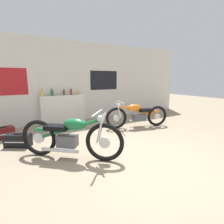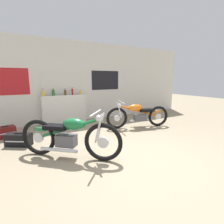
{
  "view_description": "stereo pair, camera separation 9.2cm",
  "coord_description": "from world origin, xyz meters",
  "px_view_note": "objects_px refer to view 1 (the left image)",
  "views": [
    {
      "loc": [
        -2.04,
        -2.36,
        1.53
      ],
      "look_at": [
        0.17,
        1.29,
        0.7
      ],
      "focal_mm": 28.0,
      "sensor_mm": 36.0,
      "label": 1
    },
    {
      "loc": [
        -1.96,
        -2.41,
        1.53
      ],
      "look_at": [
        0.17,
        1.29,
        0.7
      ],
      "focal_mm": 28.0,
      "sensor_mm": 36.0,
      "label": 2
    }
  ],
  "objects_px": {
    "bottle_center": "(64,92)",
    "hard_case_black": "(18,140)",
    "bottle_rightmost": "(79,92)",
    "bottle_right_center": "(71,91)",
    "bottle_left_center": "(52,92)",
    "motorcycle_orange": "(137,115)",
    "hard_case_darkred": "(4,133)",
    "bottle_leftmost": "(42,93)",
    "motorcycle_green": "(70,136)"
  },
  "relations": [
    {
      "from": "bottle_leftmost",
      "to": "bottle_left_center",
      "type": "relative_size",
      "value": 1.0
    },
    {
      "from": "bottle_leftmost",
      "to": "hard_case_darkred",
      "type": "height_order",
      "value": "bottle_leftmost"
    },
    {
      "from": "motorcycle_green",
      "to": "motorcycle_orange",
      "type": "height_order",
      "value": "motorcycle_green"
    },
    {
      "from": "bottle_left_center",
      "to": "bottle_rightmost",
      "type": "xyz_separation_m",
      "value": [
        0.91,
        -0.05,
        -0.02
      ]
    },
    {
      "from": "bottle_center",
      "to": "bottle_rightmost",
      "type": "relative_size",
      "value": 1.18
    },
    {
      "from": "bottle_center",
      "to": "bottle_right_center",
      "type": "distance_m",
      "value": 0.25
    },
    {
      "from": "bottle_left_center",
      "to": "motorcycle_green",
      "type": "relative_size",
      "value": 0.15
    },
    {
      "from": "bottle_rightmost",
      "to": "motorcycle_orange",
      "type": "height_order",
      "value": "bottle_rightmost"
    },
    {
      "from": "bottle_rightmost",
      "to": "hard_case_darkred",
      "type": "bearing_deg",
      "value": -162.63
    },
    {
      "from": "bottle_left_center",
      "to": "hard_case_black",
      "type": "distance_m",
      "value": 2.18
    },
    {
      "from": "bottle_right_center",
      "to": "bottle_rightmost",
      "type": "relative_size",
      "value": 1.4
    },
    {
      "from": "bottle_leftmost",
      "to": "motorcycle_green",
      "type": "relative_size",
      "value": 0.15
    },
    {
      "from": "motorcycle_orange",
      "to": "hard_case_darkred",
      "type": "distance_m",
      "value": 3.74
    },
    {
      "from": "motorcycle_orange",
      "to": "hard_case_black",
      "type": "xyz_separation_m",
      "value": [
        -3.33,
        0.14,
        -0.26
      ]
    },
    {
      "from": "bottle_leftmost",
      "to": "bottle_rightmost",
      "type": "distance_m",
      "value": 1.24
    },
    {
      "from": "bottle_left_center",
      "to": "motorcycle_orange",
      "type": "relative_size",
      "value": 0.12
    },
    {
      "from": "bottle_left_center",
      "to": "motorcycle_orange",
      "type": "xyz_separation_m",
      "value": [
        2.17,
        -1.74,
        -0.66
      ]
    },
    {
      "from": "motorcycle_orange",
      "to": "hard_case_black",
      "type": "height_order",
      "value": "motorcycle_orange"
    },
    {
      "from": "bottle_right_center",
      "to": "motorcycle_green",
      "type": "xyz_separation_m",
      "value": [
        -0.94,
        -2.74,
        -0.64
      ]
    },
    {
      "from": "bottle_rightmost",
      "to": "hard_case_black",
      "type": "height_order",
      "value": "bottle_rightmost"
    },
    {
      "from": "motorcycle_orange",
      "to": "bottle_leftmost",
      "type": "bearing_deg",
      "value": 146.45
    },
    {
      "from": "motorcycle_orange",
      "to": "bottle_center",
      "type": "bearing_deg",
      "value": 136.94
    },
    {
      "from": "bottle_right_center",
      "to": "bottle_rightmost",
      "type": "height_order",
      "value": "bottle_right_center"
    },
    {
      "from": "bottle_rightmost",
      "to": "hard_case_darkred",
      "type": "height_order",
      "value": "bottle_rightmost"
    },
    {
      "from": "motorcycle_orange",
      "to": "hard_case_black",
      "type": "bearing_deg",
      "value": 177.53
    },
    {
      "from": "bottle_rightmost",
      "to": "motorcycle_orange",
      "type": "relative_size",
      "value": 0.1
    },
    {
      "from": "bottle_center",
      "to": "hard_case_black",
      "type": "relative_size",
      "value": 0.37
    },
    {
      "from": "motorcycle_green",
      "to": "motorcycle_orange",
      "type": "distance_m",
      "value": 2.7
    },
    {
      "from": "bottle_right_center",
      "to": "bottle_leftmost",
      "type": "bearing_deg",
      "value": -178.13
    },
    {
      "from": "bottle_leftmost",
      "to": "hard_case_darkred",
      "type": "distance_m",
      "value": 1.6
    },
    {
      "from": "bottle_left_center",
      "to": "bottle_leftmost",
      "type": "bearing_deg",
      "value": -166.47
    },
    {
      "from": "hard_case_darkred",
      "to": "bottle_center",
      "type": "bearing_deg",
      "value": 21.84
    },
    {
      "from": "bottle_leftmost",
      "to": "bottle_rightmost",
      "type": "relative_size",
      "value": 1.26
    },
    {
      "from": "bottle_left_center",
      "to": "bottle_center",
      "type": "height_order",
      "value": "bottle_left_center"
    },
    {
      "from": "bottle_rightmost",
      "to": "bottle_right_center",
      "type": "bearing_deg",
      "value": 179.26
    },
    {
      "from": "motorcycle_orange",
      "to": "hard_case_darkred",
      "type": "relative_size",
      "value": 3.78
    },
    {
      "from": "bottle_center",
      "to": "hard_case_black",
      "type": "height_order",
      "value": "bottle_center"
    },
    {
      "from": "bottle_left_center",
      "to": "bottle_rightmost",
      "type": "height_order",
      "value": "bottle_left_center"
    },
    {
      "from": "hard_case_black",
      "to": "bottle_left_center",
      "type": "bearing_deg",
      "value": 53.99
    },
    {
      "from": "bottle_left_center",
      "to": "bottle_center",
      "type": "xyz_separation_m",
      "value": [
        0.37,
        -0.06,
        -0.01
      ]
    },
    {
      "from": "bottle_left_center",
      "to": "hard_case_darkred",
      "type": "height_order",
      "value": "bottle_left_center"
    },
    {
      "from": "bottle_left_center",
      "to": "hard_case_darkred",
      "type": "relative_size",
      "value": 0.46
    },
    {
      "from": "bottle_rightmost",
      "to": "motorcycle_green",
      "type": "xyz_separation_m",
      "value": [
        -1.22,
        -2.73,
        -0.61
      ]
    },
    {
      "from": "bottle_leftmost",
      "to": "bottle_right_center",
      "type": "xyz_separation_m",
      "value": [
        0.95,
        0.03,
        0.01
      ]
    },
    {
      "from": "bottle_rightmost",
      "to": "motorcycle_green",
      "type": "distance_m",
      "value": 3.06
    },
    {
      "from": "bottle_right_center",
      "to": "motorcycle_orange",
      "type": "bearing_deg",
      "value": -47.53
    },
    {
      "from": "bottle_leftmost",
      "to": "motorcycle_green",
      "type": "height_order",
      "value": "bottle_leftmost"
    },
    {
      "from": "bottle_center",
      "to": "hard_case_black",
      "type": "bearing_deg",
      "value": -134.96
    },
    {
      "from": "bottle_right_center",
      "to": "bottle_rightmost",
      "type": "distance_m",
      "value": 0.29
    },
    {
      "from": "bottle_leftmost",
      "to": "hard_case_black",
      "type": "relative_size",
      "value": 0.39
    }
  ]
}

